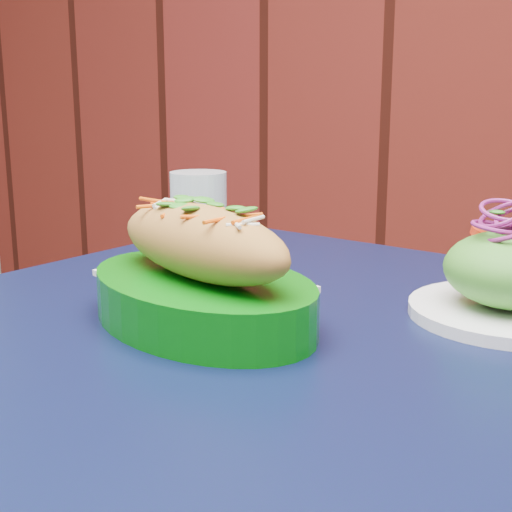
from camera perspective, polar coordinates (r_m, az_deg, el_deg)
The scene contains 3 objects.
cafe_table at distance 0.69m, azimuth 2.12°, elevation -13.07°, with size 0.88×0.88×0.75m.
banh_mi_basket at distance 0.68m, azimuth -4.38°, elevation -1.48°, with size 0.31×0.25×0.12m.
water_glass at distance 0.92m, azimuth -4.59°, elevation 3.09°, with size 0.07×0.07×0.12m, color silver.
Camera 1 is at (-0.04, 1.06, 0.97)m, focal length 50.00 mm.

